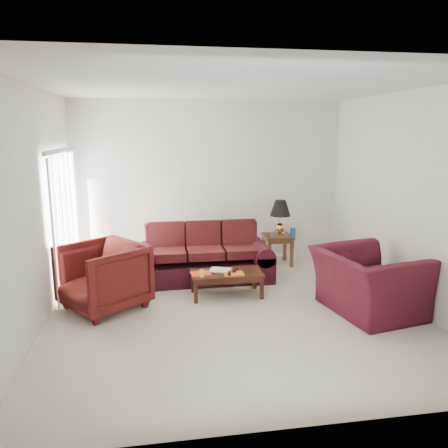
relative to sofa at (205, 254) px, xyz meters
name	(u,v)px	position (x,y,z in m)	size (l,w,h in m)	color
floor	(234,310)	(0.25, -1.34, -0.45)	(5.00, 5.00, 0.00)	beige
blinds	(65,221)	(-2.17, -0.04, 0.63)	(0.10, 2.00, 2.16)	silver
sofa	(205,254)	(0.00, 0.00, 0.00)	(2.21, 0.96, 0.91)	black
throw_pillow	(157,233)	(-0.77, 0.55, 0.24)	(0.39, 0.11, 0.39)	black
end_table	(277,250)	(1.44, 0.65, -0.17)	(0.51, 0.51, 0.56)	#4D341A
table_lamp	(280,217)	(1.49, 0.69, 0.43)	(0.38, 0.38, 0.64)	gold
clock	(274,234)	(1.32, 0.46, 0.17)	(0.12, 0.04, 0.12)	silver
blue_canister	(293,233)	(1.67, 0.48, 0.19)	(0.10, 0.10, 0.15)	#174098
picture_frame	(266,230)	(1.26, 0.80, 0.18)	(0.12, 0.02, 0.14)	silver
floor_lamp	(97,225)	(-1.80, 0.79, 0.37)	(0.27, 0.27, 1.65)	silver
armchair_left	(103,277)	(-1.53, -0.98, 0.01)	(1.00, 1.03, 0.93)	#420F0F
armchair_right	(368,282)	(2.04, -1.68, -0.03)	(1.32, 1.15, 0.86)	#3B0D17
coffee_table	(227,284)	(0.24, -0.78, -0.27)	(1.07, 0.53, 0.37)	black
magazine_red	(201,274)	(-0.15, -0.81, -0.07)	(0.29, 0.21, 0.02)	red
magazine_white	(220,270)	(0.15, -0.69, -0.07)	(0.31, 0.23, 0.02)	white
magazine_orange	(234,274)	(0.33, -0.89, -0.07)	(0.29, 0.22, 0.02)	#D95E19
remote_a	(229,273)	(0.26, -0.92, -0.05)	(0.05, 0.16, 0.02)	black
remote_b	(235,270)	(0.37, -0.80, -0.05)	(0.05, 0.16, 0.02)	black
yellow_glass	(202,273)	(-0.15, -0.94, -0.02)	(0.06, 0.06, 0.11)	#F5F937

